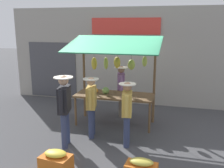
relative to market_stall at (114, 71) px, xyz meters
name	(u,v)px	position (x,y,z in m)	size (l,w,h in m)	color
ground_plane	(115,124)	(-0.02, 0.04, -1.54)	(40.00, 40.00, 0.00)	#424244
street_backdrop	(128,56)	(0.04, -2.16, 0.16)	(9.00, 0.30, 3.40)	#9E998E
market_stall	(114,71)	(0.00, 0.00, 0.00)	(2.50, 1.46, 2.50)	brown
vendor_with_sunhat	(121,87)	(-0.03, -0.71, -0.62)	(0.41, 0.67, 1.57)	#726656
shopper_with_ponytail	(91,102)	(0.34, 1.00, -0.64)	(0.40, 0.66, 1.54)	navy
shopper_in_striped_shirt	(64,105)	(0.77, 1.65, -0.53)	(0.44, 0.70, 1.70)	navy
shopper_with_shopping_bag	(127,109)	(-0.62, 1.26, -0.65)	(0.40, 0.66, 1.54)	navy
produce_crate_near	(56,162)	(0.49, 2.72, -1.34)	(0.63, 0.47, 0.44)	#D1661E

